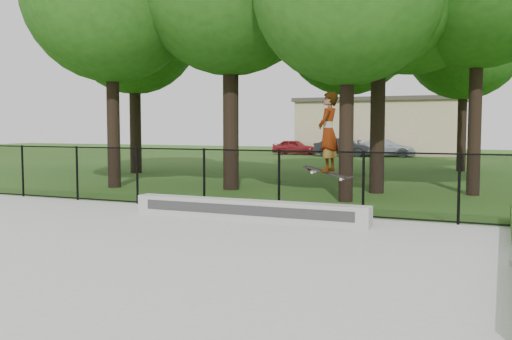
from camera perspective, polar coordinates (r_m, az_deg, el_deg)
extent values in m
plane|color=#225016|center=(9.68, -22.38, -8.46)|extent=(100.00, 100.00, 0.00)
cube|color=#A2A19D|center=(9.67, -22.38, -8.28)|extent=(14.00, 12.00, 0.06)
cube|color=#B4B3AF|center=(12.48, -0.90, -4.01)|extent=(5.43, 0.40, 0.43)
imported|color=maroon|center=(43.08, 3.88, 2.30)|extent=(3.34, 1.41, 1.14)
imported|color=black|center=(40.79, 8.65, 2.27)|extent=(3.75, 1.81, 1.31)
imported|color=#A8AFBF|center=(41.18, 12.77, 2.17)|extent=(3.92, 1.82, 1.22)
cube|color=black|center=(11.59, 7.19, -0.26)|extent=(0.82, 0.23, 0.24)
imported|color=#C2D0FF|center=(11.55, 7.23, 3.80)|extent=(0.41, 0.60, 1.60)
cylinder|color=black|center=(17.91, -22.30, -0.08)|extent=(0.06, 0.06, 1.50)
cylinder|color=black|center=(16.54, -17.46, -0.30)|extent=(0.06, 0.06, 1.50)
cylinder|color=black|center=(15.30, -11.79, -0.55)|extent=(0.06, 0.06, 1.50)
cylinder|color=black|center=(14.25, -5.21, -0.83)|extent=(0.06, 0.06, 1.50)
cylinder|color=black|center=(13.40, 2.32, -1.14)|extent=(0.06, 0.06, 1.50)
cylinder|color=black|center=(12.82, 10.68, -1.46)|extent=(0.06, 0.06, 1.50)
cylinder|color=black|center=(12.54, 19.63, -1.77)|extent=(0.06, 0.06, 1.50)
cylinder|color=black|center=(14.20, -5.23, 2.06)|extent=(16.00, 0.04, 0.04)
cylinder|color=black|center=(14.33, -5.19, -3.62)|extent=(16.00, 0.04, 0.04)
cube|color=black|center=(14.25, -5.21, -0.83)|extent=(16.00, 0.01, 1.50)
cylinder|color=black|center=(20.23, -14.09, 5.27)|extent=(0.44, 0.44, 4.93)
cylinder|color=black|center=(18.97, -2.54, 5.83)|extent=(0.44, 0.44, 5.17)
cylinder|color=black|center=(16.06, 9.03, 4.71)|extent=(0.44, 0.44, 4.42)
cylinder|color=black|center=(18.57, 21.06, 5.71)|extent=(0.44, 0.44, 5.25)
cylinder|color=black|center=(26.44, -11.97, 5.00)|extent=(0.44, 0.44, 4.88)
sphere|color=#204C14|center=(26.80, -12.11, 13.69)|extent=(5.86, 5.86, 5.86)
cylinder|color=black|center=(25.35, 9.09, 4.92)|extent=(0.44, 0.44, 4.75)
sphere|color=#204C14|center=(25.69, 9.19, 13.74)|extent=(5.70, 5.70, 5.70)
cylinder|color=black|center=(28.60, 19.91, 4.52)|extent=(0.44, 0.44, 4.62)
sphere|color=#204C14|center=(28.89, 20.11, 12.13)|extent=(5.54, 5.54, 5.54)
cylinder|color=black|center=(18.33, 12.07, 5.53)|extent=(0.44, 0.44, 5.00)
cube|color=#C6AB8B|center=(45.41, 12.32, 4.12)|extent=(12.00, 6.00, 4.00)
cube|color=#3F3833|center=(45.46, 12.37, 6.83)|extent=(12.40, 6.40, 0.30)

